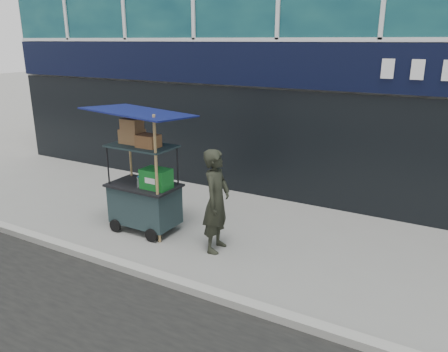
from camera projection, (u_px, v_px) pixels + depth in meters
The scene contains 4 objects.
ground at pixel (169, 275), 6.59m from camera, with size 80.00×80.00×0.00m, color slate.
curb at pixel (160, 278), 6.40m from camera, with size 80.00×0.18×0.12m, color gray.
vendor_cart at pixel (145, 189), 7.93m from camera, with size 1.71×1.21×2.30m.
vendor_man at pixel (216, 201), 7.15m from camera, with size 0.64×0.42×1.74m, color black.
Camera 1 is at (3.60, -4.67, 3.40)m, focal length 35.00 mm.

